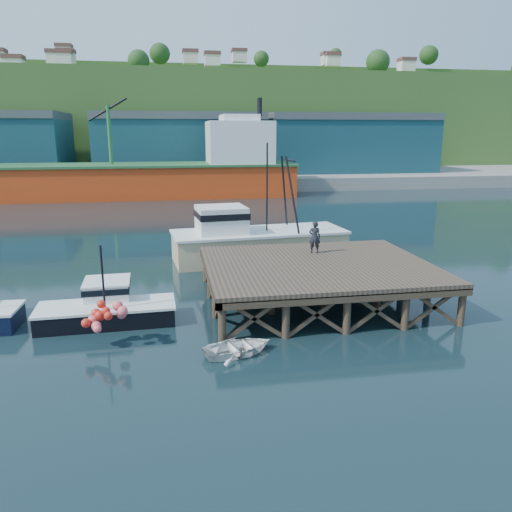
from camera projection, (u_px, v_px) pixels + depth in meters
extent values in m
plane|color=black|center=(217.00, 306.00, 26.46)|extent=(300.00, 300.00, 0.00)
cube|color=brown|center=(318.00, 265.00, 26.89)|extent=(12.00, 10.00, 0.25)
cube|color=#473828|center=(349.00, 298.00, 22.31)|extent=(12.00, 0.30, 0.35)
cylinder|color=#473828|center=(222.00, 325.00, 21.74)|extent=(0.36, 0.36, 2.60)
cylinder|color=#473828|center=(461.00, 310.00, 23.64)|extent=(0.36, 0.36, 2.60)
cylinder|color=#473828|center=(206.00, 269.00, 30.72)|extent=(0.36, 0.36, 2.60)
cylinder|color=#473828|center=(380.00, 261.00, 32.62)|extent=(0.36, 0.36, 2.60)
cube|color=gray|center=(181.00, 176.00, 93.14)|extent=(160.00, 40.00, 2.00)
cube|color=#184352|center=(180.00, 147.00, 87.03)|extent=(28.00, 16.00, 9.00)
cube|color=#184352|center=(344.00, 146.00, 92.03)|extent=(30.00, 16.00, 9.00)
cube|color=red|center=(98.00, 182.00, 69.82)|extent=(55.00, 9.50, 4.40)
cube|color=#26592D|center=(97.00, 165.00, 69.26)|extent=(55.50, 10.00, 0.30)
cube|color=silver|center=(239.00, 143.00, 71.87)|extent=(9.00, 9.00, 6.00)
cube|color=silver|center=(239.00, 119.00, 71.07)|extent=(5.00, 7.00, 1.20)
cylinder|color=black|center=(260.00, 107.00, 71.16)|extent=(0.70, 0.70, 2.50)
cube|color=#2D511E|center=(176.00, 124.00, 119.41)|extent=(220.00, 50.00, 22.00)
cube|color=black|center=(107.00, 315.00, 23.98)|extent=(6.44, 2.58, 0.88)
cube|color=silver|center=(106.00, 306.00, 23.87)|extent=(6.57, 2.63, 0.12)
cube|color=silver|center=(107.00, 290.00, 24.86)|extent=(2.19, 2.19, 0.88)
cube|color=black|center=(107.00, 286.00, 24.81)|extent=(2.31, 2.31, 0.29)
cylinder|color=black|center=(103.00, 279.00, 22.90)|extent=(0.10, 0.10, 3.13)
sphere|color=#FF5D62|center=(94.00, 324.00, 21.19)|extent=(0.41, 0.41, 0.41)
sphere|color=#FF5D62|center=(115.00, 316.00, 21.47)|extent=(0.41, 0.41, 0.41)
sphere|color=red|center=(104.00, 317.00, 20.89)|extent=(0.41, 0.41, 0.41)
cube|color=beige|center=(259.00, 246.00, 36.02)|extent=(12.48, 5.32, 1.99)
cube|color=silver|center=(259.00, 232.00, 35.77)|extent=(12.72, 5.56, 0.17)
cube|color=silver|center=(221.00, 220.00, 35.08)|extent=(3.59, 3.39, 1.99)
cube|color=black|center=(221.00, 214.00, 34.97)|extent=(3.71, 3.51, 0.44)
cylinder|color=black|center=(267.00, 191.00, 35.15)|extent=(0.12, 0.12, 6.62)
imported|color=white|center=(238.00, 347.00, 20.69)|extent=(3.39, 2.80, 0.61)
imported|color=black|center=(315.00, 237.00, 28.91)|extent=(0.76, 0.58, 1.87)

